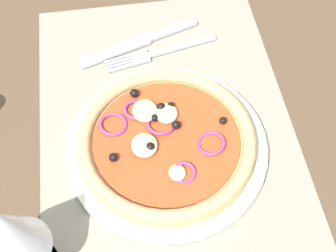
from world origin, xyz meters
The scene contains 7 objects.
ground_plane centered at (0.00, 0.00, -1.20)cm, with size 190.00×140.00×2.40cm, color brown.
placemat centered at (0.00, 0.00, 0.20)cm, with size 51.85×34.91×0.40cm, color gray.
plate centered at (-3.34, 0.55, 0.91)cm, with size 26.93×26.93×1.01cm, color silver.
pizza centered at (-3.25, 0.60, 2.51)cm, with size 23.58×23.58×2.63cm.
fork centered at (13.85, -0.28, 0.62)cm, with size 5.20×17.92×0.44cm.
knife centered at (16.55, 2.06, 0.65)cm, with size 7.89×19.50×0.62cm.
wine_glass centered at (-16.60, 18.42, 10.28)cm, with size 7.20×7.20×14.90cm.
Camera 1 is at (-37.24, 5.54, 56.37)cm, focal length 52.14 mm.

